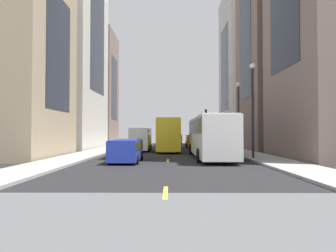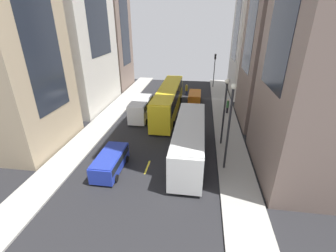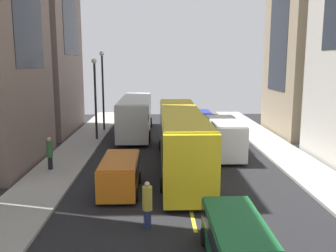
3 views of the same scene
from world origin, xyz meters
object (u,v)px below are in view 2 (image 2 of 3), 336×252
city_bus_white (189,137)px  delivery_van_white (141,108)px  car_orange_2 (195,97)px  car_blue_1 (110,161)px  streetcar_yellow (168,98)px  pedestrian_waiting_curb (187,89)px  car_green_0 (171,85)px  traffic_light_near_corner (215,64)px  pedestrian_walking_far (228,106)px

city_bus_white → delivery_van_white: city_bus_white is taller
delivery_van_white → car_orange_2: size_ratio=1.27×
car_blue_1 → city_bus_white: bearing=-153.4°
streetcar_yellow → car_orange_2: 5.59m
car_blue_1 → pedestrian_waiting_curb: pedestrian_waiting_curb is taller
car_blue_1 → car_orange_2: (-6.34, -18.21, 0.08)m
pedestrian_waiting_curb → streetcar_yellow: bearing=74.0°
city_bus_white → streetcar_yellow: (3.44, -10.69, 0.12)m
car_green_0 → pedestrian_waiting_curb: pedestrian_waiting_curb is taller
city_bus_white → car_blue_1: 7.24m
city_bus_white → pedestrian_waiting_curb: city_bus_white is taller
streetcar_yellow → traffic_light_near_corner: size_ratio=2.44×
car_orange_2 → pedestrian_waiting_curb: size_ratio=2.21×
car_green_0 → traffic_light_near_corner: 8.65m
streetcar_yellow → delivery_van_white: size_ratio=2.70×
delivery_van_white → pedestrian_waiting_curb: bearing=-114.7°
car_green_0 → pedestrian_waiting_curb: size_ratio=2.20×
car_green_0 → traffic_light_near_corner: traffic_light_near_corner is taller
car_blue_1 → delivery_van_white: bearing=-88.9°
streetcar_yellow → car_green_0: (1.07, -11.25, -1.20)m
pedestrian_walking_far → car_blue_1: bearing=-135.8°
car_blue_1 → streetcar_yellow: bearing=-102.0°
city_bus_white → pedestrian_walking_far: size_ratio=5.77×
streetcar_yellow → pedestrian_walking_far: 8.01m
delivery_van_white → car_orange_2: 9.48m
streetcar_yellow → pedestrian_waiting_curb: bearing=-102.5°
pedestrian_walking_far → pedestrian_waiting_curb: (6.05, -7.74, -0.19)m
streetcar_yellow → car_green_0: 11.37m
car_orange_2 → pedestrian_waiting_curb: (1.50, -4.16, -0.02)m
pedestrian_walking_far → car_orange_2: bearing=132.6°
streetcar_yellow → car_orange_2: streetcar_yellow is taller
car_green_0 → car_orange_2: (-4.45, 6.94, 0.09)m
streetcar_yellow → car_blue_1: size_ratio=3.25×
streetcar_yellow → delivery_van_white: 4.09m
streetcar_yellow → car_blue_1: 14.26m
car_blue_1 → pedestrian_waiting_curb: size_ratio=2.33×
city_bus_white → streetcar_yellow: streetcar_yellow is taller
car_green_0 → pedestrian_waiting_curb: 4.05m
car_blue_1 → pedestrian_walking_far: pedestrian_walking_far is taller
streetcar_yellow → car_blue_1: (2.96, 13.90, -1.18)m
car_orange_2 → traffic_light_near_corner: traffic_light_near_corner is taller
pedestrian_waiting_curb → traffic_light_near_corner: bearing=-134.1°
car_orange_2 → pedestrian_waiting_curb: bearing=-70.1°
car_green_0 → car_blue_1: size_ratio=0.94×
city_bus_white → car_orange_2: city_bus_white is taller
car_orange_2 → traffic_light_near_corner: size_ratio=0.71×
city_bus_white → pedestrian_walking_far: 12.30m
pedestrian_waiting_curb → car_blue_1: bearing=74.3°
delivery_van_white → pedestrian_walking_far: size_ratio=2.74×
pedestrian_walking_far → traffic_light_near_corner: bearing=87.2°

